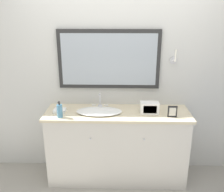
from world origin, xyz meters
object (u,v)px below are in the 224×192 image
object	(u,v)px
appliance_box	(150,108)
sink_basin	(99,111)
soap_bottle	(60,111)
picture_frame	(172,112)

from	to	relation	value
appliance_box	sink_basin	bearing A→B (deg)	179.48
soap_bottle	appliance_box	bearing A→B (deg)	8.19
soap_bottle	picture_frame	bearing A→B (deg)	1.69
soap_bottle	appliance_box	distance (m)	1.03
picture_frame	appliance_box	bearing A→B (deg)	155.77
sink_basin	soap_bottle	size ratio (longest dim) A/B	2.79
sink_basin	soap_bottle	world-z (taller)	soap_bottle
picture_frame	sink_basin	bearing A→B (deg)	172.15
soap_bottle	appliance_box	world-z (taller)	soap_bottle
appliance_box	picture_frame	bearing A→B (deg)	-24.23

